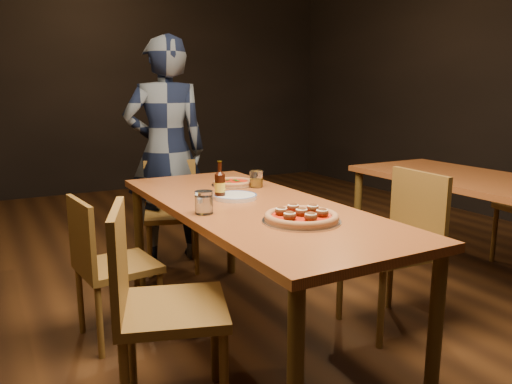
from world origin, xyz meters
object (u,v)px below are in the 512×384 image
chair_main_sw (118,265)px  plate_stack (236,197)px  table_main (251,217)px  chair_main_nw (173,307)px  chair_main_e (388,249)px  chair_end (172,214)px  water_glass (204,202)px  diner (166,151)px  beer_bottle (220,186)px  amber_glass (256,179)px  pizza_meatball (301,216)px  pizza_margherita (233,183)px  table_right (495,192)px

chair_main_sw → plate_stack: bearing=-115.1°
table_main → chair_main_nw: chair_main_nw is taller
chair_main_e → chair_main_sw: bearing=-110.6°
chair_end → water_glass: water_glass is taller
chair_main_e → diner: diner is taller
beer_bottle → water_glass: (-0.20, -0.25, -0.02)m
table_main → chair_main_sw: (-0.62, 0.35, -0.27)m
chair_main_nw → chair_main_sw: bearing=21.6°
water_glass → chair_end: bearing=77.4°
table_main → plate_stack: 0.17m
plate_stack → diner: bearing=87.1°
plate_stack → amber_glass: bearing=41.9°
pizza_meatball → plate_stack: pizza_meatball is taller
plate_stack → beer_bottle: beer_bottle is taller
table_main → chair_main_sw: size_ratio=2.42×
chair_main_e → beer_bottle: bearing=-113.5°
pizza_margherita → water_glass: bearing=-127.2°
table_main → pizza_margherita: pizza_margherita is taller
table_main → beer_bottle: (-0.10, 0.17, 0.15)m
pizza_margherita → table_main: bearing=-105.7°
table_main → plate_stack: size_ratio=8.58×
table_right → diner: bearing=134.8°
chair_end → pizza_margherita: 0.83m
beer_bottle → chair_main_sw: bearing=160.6°
pizza_margherita → plate_stack: 0.39m
pizza_meatball → amber_glass: bearing=75.0°
chair_main_e → diner: (-0.68, 1.72, 0.40)m
chair_main_sw → pizza_meatball: bearing=-146.6°
chair_end → water_glass: bearing=-84.4°
diner → table_right: bearing=144.5°
chair_main_sw → diner: bearing=-37.1°
pizza_meatball → amber_glass: (0.22, 0.81, 0.03)m
pizza_meatball → beer_bottle: 0.61m
table_main → pizza_margherita: bearing=74.3°
water_glass → chair_main_nw: bearing=-131.2°
table_right → amber_glass: amber_glass is taller
pizza_margherita → water_glass: water_glass is taller
table_main → table_right: same height
pizza_margherita → amber_glass: 0.16m
plate_stack → amber_glass: amber_glass is taller
chair_main_e → amber_glass: size_ratio=9.26×
pizza_margherita → diner: (-0.09, 0.96, 0.10)m
chair_main_e → pizza_margherita: chair_main_e is taller
chair_main_nw → chair_main_sw: 0.76m
table_right → plate_stack: 1.76m
pizza_meatball → pizza_margherita: size_ratio=1.36×
pizza_meatball → water_glass: water_glass is taller
chair_main_e → beer_bottle: 1.00m
pizza_meatball → beer_bottle: bearing=101.5°
beer_bottle → diner: diner is taller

